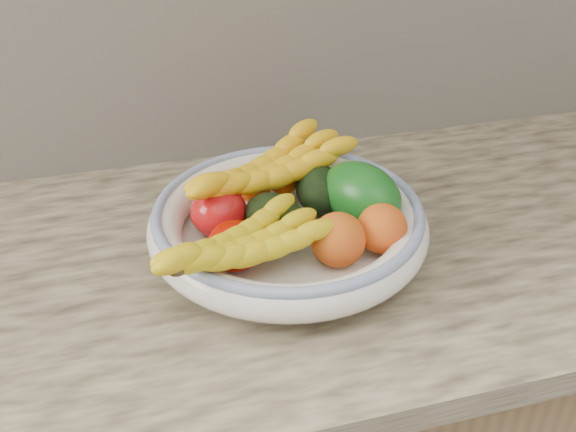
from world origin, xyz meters
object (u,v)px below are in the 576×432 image
at_px(banana_bunch_back, 268,175).
at_px(banana_bunch_front, 241,250).
at_px(green_mango, 361,195).
at_px(fruit_bowl, 288,223).

relative_size(banana_bunch_back, banana_bunch_front, 1.16).
bearing_deg(green_mango, banana_bunch_front, 177.68).
bearing_deg(green_mango, fruit_bowl, 152.66).
distance_m(green_mango, banana_bunch_front, 0.21).
relative_size(fruit_bowl, banana_bunch_front, 1.55).
height_order(green_mango, banana_bunch_front, green_mango).
height_order(banana_bunch_back, banana_bunch_front, banana_bunch_back).
xyz_separation_m(green_mango, banana_bunch_back, (-0.12, 0.07, 0.01)).
height_order(fruit_bowl, banana_bunch_back, banana_bunch_back).
bearing_deg(banana_bunch_back, banana_bunch_front, -141.10).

